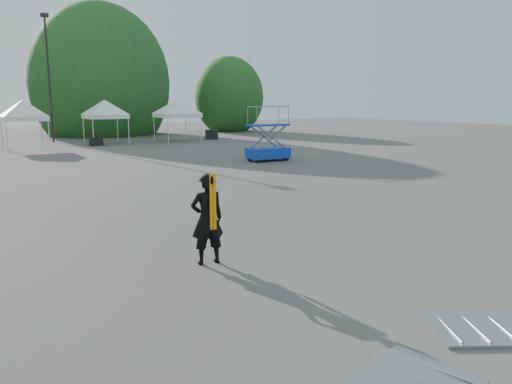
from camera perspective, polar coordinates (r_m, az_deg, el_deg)
ground at (r=11.71m, az=-5.61°, el=-6.14°), size 120.00×120.00×0.00m
light_pole_east at (r=42.81m, az=-22.64°, el=12.65°), size 0.60×0.25×9.80m
tree_mid_e at (r=51.00m, az=-17.33°, el=11.74°), size 5.12×5.12×7.79m
tree_far_e at (r=54.25m, az=-3.10°, el=10.81°), size 3.84×3.84×5.84m
tent_e at (r=37.46m, az=-25.11°, el=9.11°), size 3.92×3.92×3.88m
tent_f at (r=39.77m, az=-16.92°, el=9.67°), size 4.02×4.02×3.88m
tent_g at (r=41.16m, az=-9.05°, el=10.00°), size 4.31×4.31×3.88m
man at (r=10.24m, az=-5.60°, el=-3.07°), size 0.75×0.55×1.89m
scissor_lift at (r=27.58m, az=1.39°, el=6.70°), size 2.35×1.24×2.99m
barrier_mid at (r=8.54m, az=27.25°, el=-13.53°), size 2.68×2.28×0.08m
crate_mid at (r=38.58m, az=-17.80°, el=5.52°), size 0.95×0.82×0.63m
crate_east at (r=43.06m, az=-5.10°, el=6.57°), size 1.26×1.15×0.80m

